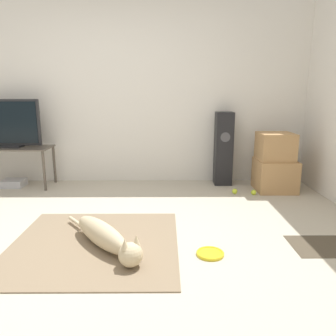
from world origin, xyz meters
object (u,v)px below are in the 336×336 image
object	(u,v)px
tennis_ball_near_speaker	(235,191)
dog	(106,237)
game_console	(13,183)
cardboard_box_lower	(275,175)
cardboard_box_upper	(275,147)
floor_speaker	(223,149)
tv	(9,124)
tennis_ball_by_boxes	(254,192)
frisbee	(210,253)
tv_stand	(12,152)

from	to	relation	value
tennis_ball_near_speaker	dog	bearing A→B (deg)	-131.90
tennis_ball_near_speaker	game_console	world-z (taller)	game_console
cardboard_box_lower	cardboard_box_upper	bearing A→B (deg)	156.69
cardboard_box_lower	tennis_ball_near_speaker	distance (m)	0.60
floor_speaker	tv	size ratio (longest dim) A/B	1.24
dog	cardboard_box_lower	distance (m)	2.55
cardboard_box_lower	tennis_ball_by_boxes	size ratio (longest dim) A/B	7.42
tennis_ball_near_speaker	frisbee	bearing A→B (deg)	-108.10
tv_stand	tennis_ball_by_boxes	distance (m)	3.23
dog	tennis_ball_by_boxes	xyz separation A→B (m)	(1.59, 1.47, -0.08)
dog	tennis_ball_by_boxes	bearing A→B (deg)	42.73
cardboard_box_lower	tv_stand	world-z (taller)	tv_stand
tv	dog	bearing A→B (deg)	-50.05
floor_speaker	dog	bearing A→B (deg)	-122.73
tv	tennis_ball_near_speaker	distance (m)	3.08
cardboard_box_upper	tennis_ball_by_boxes	distance (m)	0.66
dog	tv_stand	bearing A→B (deg)	129.99
cardboard_box_upper	tv	size ratio (longest dim) A/B	0.53
dog	frisbee	xyz separation A→B (m)	(0.84, -0.09, -0.10)
tennis_ball_by_boxes	frisbee	bearing A→B (deg)	-115.78
floor_speaker	tennis_ball_by_boxes	bearing A→B (deg)	-59.62
frisbee	tennis_ball_by_boxes	xyz separation A→B (m)	(0.75, 1.56, 0.02)
cardboard_box_lower	tennis_ball_near_speaker	xyz separation A→B (m)	(-0.55, -0.16, -0.17)
floor_speaker	tennis_ball_near_speaker	distance (m)	0.67
tv_stand	cardboard_box_upper	bearing A→B (deg)	-3.24
tv	tv_stand	bearing A→B (deg)	-90.00
frisbee	cardboard_box_upper	xyz separation A→B (m)	(1.06, 1.78, 0.57)
floor_speaker	tv	xyz separation A→B (m)	(-2.86, -0.11, 0.35)
cardboard_box_lower	tv	world-z (taller)	tv
frisbee	cardboard_box_lower	distance (m)	2.08
dog	tennis_ball_near_speaker	distance (m)	2.04
frisbee	cardboard_box_lower	xyz separation A→B (m)	(1.08, 1.77, 0.19)
floor_speaker	tv	world-z (taller)	tv
frisbee	tennis_ball_near_speaker	bearing A→B (deg)	71.90
cardboard_box_upper	tv_stand	world-z (taller)	cardboard_box_upper
tv_stand	tennis_ball_by_boxes	xyz separation A→B (m)	(3.17, -0.42, -0.44)
tv_stand	tennis_ball_near_speaker	distance (m)	3.00
tennis_ball_by_boxes	cardboard_box_upper	bearing A→B (deg)	35.69
tv_stand	tv	world-z (taller)	tv
tennis_ball_near_speaker	cardboard_box_lower	bearing A→B (deg)	16.38
tennis_ball_by_boxes	floor_speaker	bearing A→B (deg)	120.38
dog	floor_speaker	bearing A→B (deg)	57.27
cardboard_box_lower	frisbee	bearing A→B (deg)	-121.29
dog	game_console	bearing A→B (deg)	130.57
floor_speaker	tennis_ball_by_boxes	size ratio (longest dim) A/B	15.18
tv	tennis_ball_by_boxes	distance (m)	3.30
game_console	dog	bearing A→B (deg)	-49.43
dog	cardboard_box_lower	world-z (taller)	cardboard_box_lower
floor_speaker	frisbee	bearing A→B (deg)	-102.07
cardboard_box_upper	floor_speaker	xyz separation A→B (m)	(-0.61, 0.31, -0.08)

